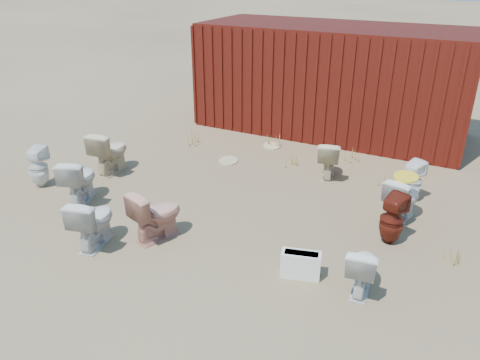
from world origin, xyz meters
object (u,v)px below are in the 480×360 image
at_px(toilet_back_beige_right, 329,159).
at_px(toilet_back_e, 412,181).
at_px(toilet_front_e, 362,268).
at_px(loose_tank, 301,265).
at_px(toilet_back_beige_left, 110,151).
at_px(toilet_front_maroon, 392,219).
at_px(toilet_front_c, 93,221).
at_px(toilet_front_pink, 156,214).
at_px(toilet_back_a, 38,167).
at_px(toilet_front_a, 79,180).
at_px(shipping_container, 332,79).
at_px(toilet_back_yellowlid, 402,199).

relative_size(toilet_back_beige_right, toilet_back_e, 1.01).
distance_m(toilet_front_e, loose_tank, 0.77).
xyz_separation_m(toilet_back_beige_left, toilet_back_beige_right, (3.74, 1.69, -0.06)).
xyz_separation_m(toilet_front_maroon, toilet_front_e, (-0.09, -1.28, -0.05)).
bearing_deg(toilet_front_maroon, toilet_front_c, 46.37).
relative_size(toilet_front_pink, loose_tank, 1.55).
xyz_separation_m(toilet_front_pink, toilet_back_a, (-2.91, 0.43, -0.01)).
height_order(toilet_front_a, toilet_front_c, toilet_front_a).
distance_m(toilet_back_a, toilet_back_e, 6.47).
bearing_deg(toilet_back_a, toilet_back_e, -170.10).
height_order(toilet_front_maroon, toilet_front_e, toilet_front_maroon).
bearing_deg(toilet_front_e, toilet_back_beige_right, -71.89).
distance_m(toilet_back_a, loose_tank, 5.10).
relative_size(toilet_front_maroon, toilet_back_e, 1.05).
height_order(toilet_front_pink, loose_tank, toilet_front_pink).
bearing_deg(loose_tank, toilet_front_e, -9.86).
xyz_separation_m(toilet_front_a, loose_tank, (4.02, -0.25, -0.22)).
bearing_deg(toilet_front_e, toilet_front_c, 4.76).
relative_size(toilet_back_e, loose_tank, 1.43).
distance_m(shipping_container, toilet_back_beige_left, 5.30).
xyz_separation_m(toilet_front_pink, toilet_back_beige_left, (-2.21, 1.51, 0.03)).
bearing_deg(toilet_back_beige_left, toilet_front_pink, 140.44).
relative_size(shipping_container, toilet_back_a, 8.03).
relative_size(shipping_container, toilet_front_c, 7.87).
bearing_deg(toilet_back_beige_right, shipping_container, -86.81).
height_order(toilet_front_a, toilet_back_a, toilet_front_a).
distance_m(toilet_front_maroon, loose_tank, 1.60).
distance_m(toilet_back_beige_left, toilet_back_beige_right, 4.11).
bearing_deg(toilet_back_beige_left, toilet_front_a, 102.47).
relative_size(toilet_front_a, toilet_back_beige_right, 1.09).
xyz_separation_m(toilet_front_pink, toilet_back_yellowlid, (3.04, 2.18, -0.03)).
bearing_deg(toilet_front_e, toilet_front_pink, -3.49).
bearing_deg(toilet_front_c, toilet_back_yellowlid, -156.59).
bearing_deg(toilet_back_a, toilet_front_maroon, 176.83).
height_order(shipping_container, toilet_back_yellowlid, shipping_container).
bearing_deg(toilet_front_c, loose_tank, 179.81).
bearing_deg(toilet_front_a, toilet_back_a, -26.21).
bearing_deg(toilet_front_c, toilet_front_e, 178.26).
bearing_deg(loose_tank, toilet_front_a, 161.17).
xyz_separation_m(toilet_front_c, toilet_back_yellowlid, (3.71, 2.75, -0.02)).
bearing_deg(toilet_front_a, shipping_container, -136.09).
bearing_deg(toilet_back_beige_right, toilet_front_c, 45.30).
relative_size(toilet_front_a, toilet_front_pink, 1.01).
relative_size(shipping_container, toilet_back_e, 8.41).
bearing_deg(toilet_back_a, shipping_container, -136.27).
bearing_deg(toilet_front_c, toilet_back_a, -37.12).
height_order(shipping_container, toilet_front_a, shipping_container).
distance_m(shipping_container, toilet_front_pink, 5.97).
bearing_deg(toilet_front_e, toilet_back_yellowlid, -99.56).
bearing_deg(toilet_back_beige_right, toilet_front_pink, 50.07).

